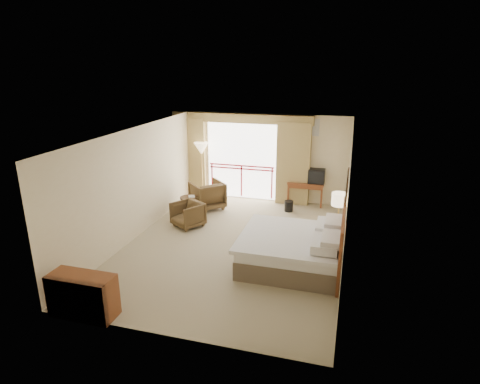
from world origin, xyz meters
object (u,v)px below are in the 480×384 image
(tv, at_px, (317,176))
(wastebasket, at_px, (289,206))
(table_lamp, at_px, (339,200))
(armchair_near, at_px, (188,226))
(bed, at_px, (294,249))
(side_table, at_px, (189,203))
(floor_lamp, at_px, (201,151))
(desk, at_px, (306,187))
(dresser, at_px, (83,296))
(armchair_far, at_px, (208,208))
(nightstand, at_px, (337,231))

(tv, distance_m, wastebasket, 1.27)
(table_lamp, xyz_separation_m, tv, (-0.76, 2.45, -0.14))
(wastebasket, distance_m, armchair_near, 3.03)
(bed, distance_m, tv, 3.99)
(side_table, bearing_deg, bed, -32.89)
(table_lamp, xyz_separation_m, floor_lamp, (-4.32, 2.21, 0.48))
(wastebasket, relative_size, side_table, 0.59)
(table_lamp, relative_size, side_table, 1.23)
(bed, distance_m, desk, 4.02)
(wastebasket, height_order, dresser, dresser)
(bed, bearing_deg, desk, 93.33)
(armchair_far, distance_m, dresser, 5.61)
(wastebasket, relative_size, armchair_near, 0.43)
(tv, bearing_deg, table_lamp, -83.56)
(bed, bearing_deg, armchair_far, 136.81)
(armchair_far, xyz_separation_m, dresser, (-0.20, -5.59, 0.38))
(armchair_far, bearing_deg, nightstand, 115.63)
(desk, xyz_separation_m, tv, (0.30, -0.05, 0.37))
(dresser, bearing_deg, desk, 67.78)
(nightstand, bearing_deg, side_table, 165.46)
(armchair_near, height_order, side_table, side_table)
(table_lamp, relative_size, armchair_far, 0.73)
(wastebasket, bearing_deg, armchair_far, -170.66)
(armchair_near, height_order, floor_lamp, floor_lamp)
(floor_lamp, bearing_deg, nightstand, -27.65)
(armchair_near, relative_size, dresser, 0.64)
(table_lamp, height_order, armchair_far, table_lamp)
(desk, bearing_deg, wastebasket, -116.23)
(desk, distance_m, side_table, 3.60)
(table_lamp, bearing_deg, dresser, -133.40)
(armchair_near, bearing_deg, armchair_far, 121.51)
(bed, xyz_separation_m, armchair_near, (-3.02, 1.37, -0.38))
(nightstand, bearing_deg, armchair_near, 176.08)
(nightstand, height_order, wastebasket, nightstand)
(desk, distance_m, armchair_near, 3.87)
(desk, distance_m, dresser, 7.40)
(table_lamp, distance_m, side_table, 4.24)
(armchair_far, bearing_deg, table_lamp, 116.29)
(armchair_far, bearing_deg, tv, 155.56)
(armchair_far, bearing_deg, armchair_near, 44.77)
(desk, bearing_deg, side_table, -148.87)
(bed, distance_m, table_lamp, 1.84)
(bed, xyz_separation_m, desk, (-0.23, 4.01, 0.17))
(bed, height_order, armchair_far, bed)
(table_lamp, height_order, armchair_near, table_lamp)
(bed, xyz_separation_m, armchair_far, (-3.01, 2.82, -0.38))
(table_lamp, distance_m, dresser, 5.91)
(armchair_far, relative_size, side_table, 1.69)
(armchair_far, bearing_deg, desk, 158.50)
(side_table, bearing_deg, desk, 31.19)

